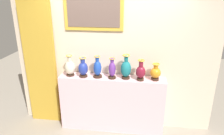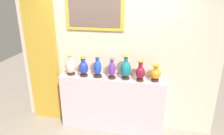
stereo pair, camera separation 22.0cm
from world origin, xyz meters
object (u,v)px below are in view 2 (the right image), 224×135
vase_violet (112,69)px  vase_teal (126,69)px  vase_ivory (71,66)px  vase_burgundy (140,72)px  vase_cobalt (83,68)px  vase_amber (155,74)px  vase_sapphire (98,68)px

vase_violet → vase_teal: vase_teal is taller
vase_ivory → vase_burgundy: (1.25, -0.04, 0.00)m
vase_violet → vase_teal: bearing=5.8°
vase_cobalt → vase_amber: bearing=1.6°
vase_cobalt → vase_burgundy: vase_burgundy is taller
vase_sapphire → vase_ivory: bearing=179.1°
vase_cobalt → vase_sapphire: 0.25m
vase_violet → vase_cobalt: bearing=-179.6°
vase_cobalt → vase_sapphire: (0.25, 0.02, 0.01)m
vase_violet → vase_amber: (0.74, 0.03, -0.03)m
vase_amber → vase_cobalt: bearing=-178.4°
vase_sapphire → vase_burgundy: bearing=-2.4°
vase_sapphire → vase_amber: (0.99, 0.02, -0.03)m
vase_cobalt → vase_amber: 1.25m
vase_sapphire → vase_teal: size_ratio=0.90×
vase_teal → vase_ivory: bearing=-179.9°
vase_sapphire → vase_violet: size_ratio=1.06×
vase_sapphire → vase_amber: 0.99m
vase_burgundy → vase_amber: 0.25m
vase_teal → vase_amber: (0.50, 0.01, -0.05)m
vase_ivory → vase_amber: (1.50, 0.01, -0.02)m
vase_teal → vase_amber: bearing=0.8°
vase_sapphire → vase_teal: 0.49m
vase_cobalt → vase_burgundy: (1.00, -0.01, 0.00)m
vase_ivory → vase_cobalt: bearing=-5.9°
vase_violet → vase_burgundy: (0.49, -0.02, -0.01)m
vase_burgundy → vase_amber: vase_burgundy is taller
vase_violet → vase_burgundy: size_ratio=1.00×
vase_sapphire → vase_violet: vase_sapphire is taller
vase_teal → vase_burgundy: 0.26m
vase_ivory → vase_sapphire: bearing=-0.9°
vase_sapphire → vase_violet: 0.26m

